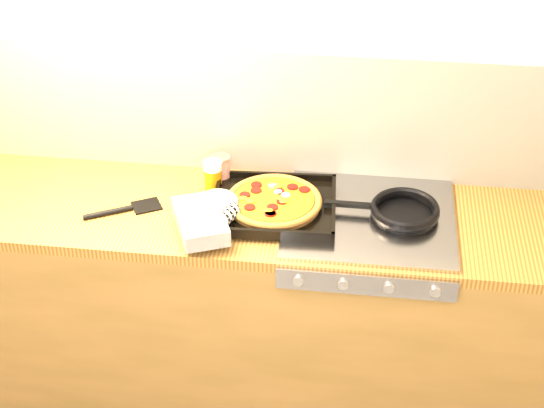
# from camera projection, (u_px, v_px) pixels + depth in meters

# --- Properties ---
(room_shell) EXTENTS (3.20, 3.20, 3.20)m
(room_shell) POSITION_uv_depth(u_px,v_px,m) (256.00, 113.00, 3.12)
(room_shell) COLOR white
(room_shell) RESTS_ON ground
(counter_run) EXTENTS (3.20, 0.62, 0.90)m
(counter_run) POSITION_uv_depth(u_px,v_px,m) (248.00, 305.00, 3.27)
(counter_run) COLOR olive
(counter_run) RESTS_ON ground
(stovetop) EXTENTS (0.60, 0.56, 0.02)m
(stovetop) POSITION_uv_depth(u_px,v_px,m) (370.00, 218.00, 2.97)
(stovetop) COLOR #9C9CA1
(stovetop) RESTS_ON counter_run
(pizza_on_tray) EXTENTS (0.59, 0.53, 0.08)m
(pizza_on_tray) POSITION_uv_depth(u_px,v_px,m) (254.00, 206.00, 2.96)
(pizza_on_tray) COLOR black
(pizza_on_tray) RESTS_ON stovetop
(frying_pan) EXTENTS (0.41, 0.25, 0.04)m
(frying_pan) POSITION_uv_depth(u_px,v_px,m) (403.00, 211.00, 2.95)
(frying_pan) COLOR black
(frying_pan) RESTS_ON stovetop
(tomato_can) EXTENTS (0.10, 0.10, 0.11)m
(tomato_can) POSITION_uv_depth(u_px,v_px,m) (221.00, 169.00, 3.15)
(tomato_can) COLOR #A31D0D
(tomato_can) RESTS_ON counter_run
(juice_glass) EXTENTS (0.08, 0.08, 0.12)m
(juice_glass) POSITION_uv_depth(u_px,v_px,m) (213.00, 175.00, 3.11)
(juice_glass) COLOR #C97A0B
(juice_glass) RESTS_ON counter_run
(wooden_spoon) EXTENTS (0.30, 0.11, 0.02)m
(wooden_spoon) POSITION_uv_depth(u_px,v_px,m) (300.00, 184.00, 3.15)
(wooden_spoon) COLOR #B2754B
(wooden_spoon) RESTS_ON counter_run
(black_spatula) EXTENTS (0.27, 0.18, 0.02)m
(black_spatula) POSITION_uv_depth(u_px,v_px,m) (124.00, 210.00, 3.01)
(black_spatula) COLOR black
(black_spatula) RESTS_ON counter_run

